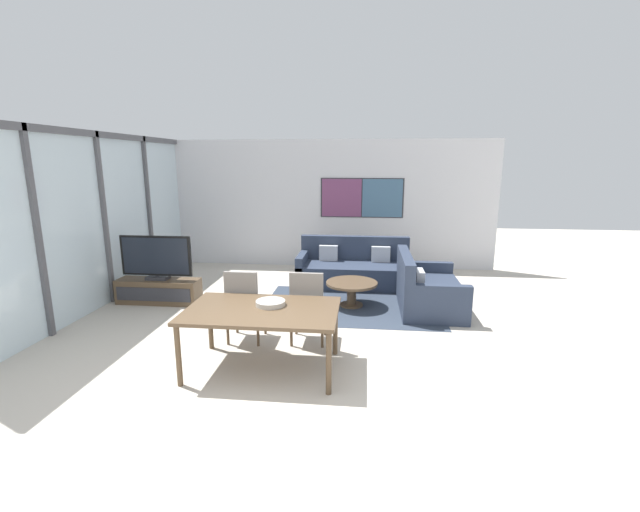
% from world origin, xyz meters
% --- Properties ---
extents(ground_plane, '(24.00, 24.00, 0.00)m').
position_xyz_m(ground_plane, '(0.00, 0.00, 0.00)').
color(ground_plane, beige).
extents(wall_back, '(7.59, 0.09, 2.80)m').
position_xyz_m(wall_back, '(0.04, 5.85, 1.41)').
color(wall_back, silver).
rests_on(wall_back, ground_plane).
extents(window_wall_left, '(0.07, 5.85, 2.80)m').
position_xyz_m(window_wall_left, '(-3.29, 2.92, 1.53)').
color(window_wall_left, silver).
rests_on(window_wall_left, ground_plane).
extents(area_rug, '(2.87, 1.97, 0.01)m').
position_xyz_m(area_rug, '(0.78, 3.12, 0.00)').
color(area_rug, '#333D4C').
rests_on(area_rug, ground_plane).
extents(tv_console, '(1.37, 0.40, 0.41)m').
position_xyz_m(tv_console, '(-2.44, 2.94, 0.20)').
color(tv_console, brown).
rests_on(tv_console, ground_plane).
extents(television, '(1.20, 0.20, 0.74)m').
position_xyz_m(television, '(-2.44, 2.94, 0.78)').
color(television, '#2D2D33').
rests_on(television, tv_console).
extents(sofa_main, '(2.13, 0.96, 0.89)m').
position_xyz_m(sofa_main, '(0.78, 4.44, 0.28)').
color(sofa_main, '#2D384C').
rests_on(sofa_main, ground_plane).
extents(sofa_side, '(0.96, 1.59, 0.89)m').
position_xyz_m(sofa_side, '(1.95, 3.14, 0.28)').
color(sofa_side, '#2D384C').
rests_on(sofa_side, ground_plane).
extents(coffee_table, '(0.84, 0.84, 0.41)m').
position_xyz_m(coffee_table, '(0.78, 3.12, 0.31)').
color(coffee_table, brown).
rests_on(coffee_table, ground_plane).
extents(dining_table, '(1.70, 1.06, 0.72)m').
position_xyz_m(dining_table, '(-0.14, 0.82, 0.66)').
color(dining_table, brown).
rests_on(dining_table, ground_plane).
extents(dining_chair_left, '(0.46, 0.46, 0.98)m').
position_xyz_m(dining_chair_left, '(-0.56, 1.53, 0.53)').
color(dining_chair_left, gray).
rests_on(dining_chair_left, ground_plane).
extents(dining_chair_centre, '(0.46, 0.46, 0.98)m').
position_xyz_m(dining_chair_centre, '(0.27, 1.57, 0.53)').
color(dining_chair_centre, gray).
rests_on(dining_chair_centre, ground_plane).
extents(fruit_bowl, '(0.34, 0.34, 0.06)m').
position_xyz_m(fruit_bowl, '(-0.07, 0.95, 0.76)').
color(fruit_bowl, '#B7B2A8').
rests_on(fruit_bowl, dining_table).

